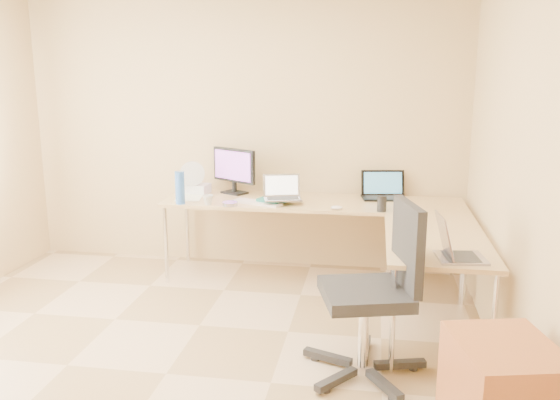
% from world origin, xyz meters
% --- Properties ---
extents(floor, '(4.50, 4.50, 0.00)m').
position_xyz_m(floor, '(0.00, 0.00, 0.00)').
color(floor, tan).
rests_on(floor, ground).
extents(wall_back, '(4.50, 0.00, 4.50)m').
position_xyz_m(wall_back, '(0.00, 2.25, 1.30)').
color(wall_back, tan).
rests_on(wall_back, ground).
extents(wall_right, '(0.00, 4.50, 4.50)m').
position_xyz_m(wall_right, '(2.10, 0.00, 1.30)').
color(wall_right, tan).
rests_on(wall_right, ground).
extents(desk_main, '(2.65, 0.70, 0.73)m').
position_xyz_m(desk_main, '(0.72, 1.85, 0.36)').
color(desk_main, tan).
rests_on(desk_main, ground).
extents(desk_return, '(0.70, 1.30, 0.73)m').
position_xyz_m(desk_return, '(1.70, 0.85, 0.36)').
color(desk_return, tan).
rests_on(desk_return, ground).
extents(monitor, '(0.51, 0.39, 0.43)m').
position_xyz_m(monitor, '(-0.04, 2.05, 0.94)').
color(monitor, black).
rests_on(monitor, desk_main).
extents(book_stack, '(0.29, 0.33, 0.05)m').
position_xyz_m(book_stack, '(0.39, 1.75, 0.75)').
color(book_stack, '#1D6757').
rests_on(book_stack, desk_main).
extents(laptop_center, '(0.37, 0.32, 0.21)m').
position_xyz_m(laptop_center, '(0.48, 1.67, 0.88)').
color(laptop_center, '#B5B7C6').
rests_on(laptop_center, desk_main).
extents(laptop_black, '(0.43, 0.35, 0.25)m').
position_xyz_m(laptop_black, '(1.35, 2.05, 0.85)').
color(laptop_black, black).
rests_on(laptop_black, desk_main).
extents(keyboard, '(0.46, 0.28, 0.02)m').
position_xyz_m(keyboard, '(0.26, 1.66, 0.74)').
color(keyboard, silver).
rests_on(keyboard, desk_main).
extents(mouse, '(0.11, 0.09, 0.04)m').
position_xyz_m(mouse, '(0.95, 1.55, 0.75)').
color(mouse, beige).
rests_on(mouse, desk_main).
extents(mug, '(0.10, 0.10, 0.09)m').
position_xyz_m(mug, '(-0.15, 1.55, 0.77)').
color(mug, silver).
rests_on(mug, desk_main).
extents(cd_stack, '(0.16, 0.16, 0.03)m').
position_xyz_m(cd_stack, '(0.04, 1.55, 0.75)').
color(cd_stack, '#AAA8C3').
rests_on(cd_stack, desk_main).
extents(water_bottle, '(0.09, 0.09, 0.29)m').
position_xyz_m(water_bottle, '(-0.40, 1.55, 0.87)').
color(water_bottle, '#3568BE').
rests_on(water_bottle, desk_main).
extents(papers, '(0.27, 0.35, 0.01)m').
position_xyz_m(papers, '(-0.40, 1.81, 0.73)').
color(papers, white).
rests_on(papers, desk_main).
extents(white_box, '(0.26, 0.21, 0.09)m').
position_xyz_m(white_box, '(-0.40, 2.00, 0.77)').
color(white_box, silver).
rests_on(white_box, desk_main).
extents(desk_fan, '(0.28, 0.28, 0.29)m').
position_xyz_m(desk_fan, '(-0.40, 1.95, 0.87)').
color(desk_fan, silver).
rests_on(desk_fan, desk_main).
extents(black_cup, '(0.08, 0.08, 0.13)m').
position_xyz_m(black_cup, '(1.32, 1.55, 0.79)').
color(black_cup, black).
rests_on(black_cup, desk_main).
extents(laptop_return, '(0.37, 0.31, 0.23)m').
position_xyz_m(laptop_return, '(1.80, 0.39, 0.84)').
color(laptop_return, '#9997AF').
rests_on(laptop_return, desk_return).
extents(office_chair, '(0.82, 0.82, 1.11)m').
position_xyz_m(office_chair, '(1.22, 0.22, 0.50)').
color(office_chair, black).
rests_on(office_chair, ground).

